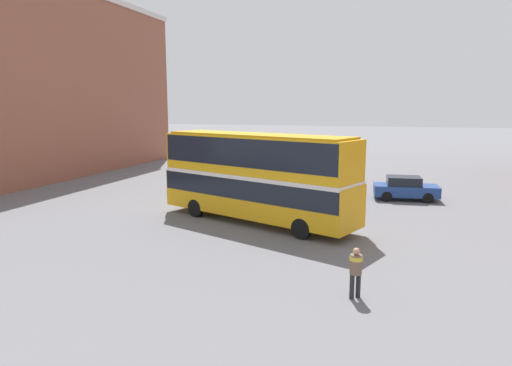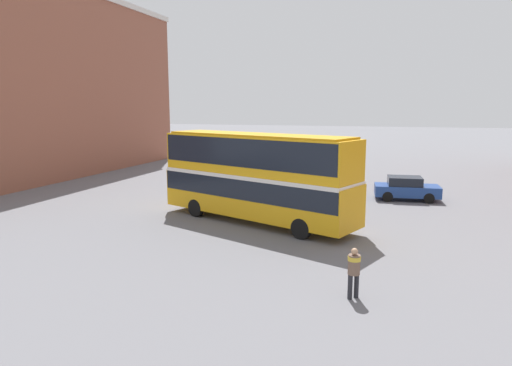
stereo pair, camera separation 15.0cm
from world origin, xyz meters
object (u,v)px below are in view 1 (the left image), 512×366
(parked_car_kerb_near, at_px, (272,165))
(double_decker_bus, at_px, (256,172))
(parked_car_side_street, at_px, (321,176))
(parked_car_kerb_far, at_px, (405,188))
(pedestrian_foreground, at_px, (356,268))

(parked_car_kerb_near, bearing_deg, double_decker_bus, -68.77)
(double_decker_bus, bearing_deg, parked_car_side_street, 104.27)
(parked_car_kerb_near, relative_size, parked_car_kerb_far, 1.12)
(parked_car_side_street, bearing_deg, pedestrian_foreground, -75.86)
(pedestrian_foreground, relative_size, parked_car_kerb_near, 0.35)
(parked_car_kerb_near, bearing_deg, parked_car_side_street, -34.10)
(pedestrian_foreground, relative_size, parked_car_side_street, 0.37)
(pedestrian_foreground, bearing_deg, parked_car_kerb_near, -22.85)
(double_decker_bus, xyz_separation_m, pedestrian_foreground, (5.76, -8.20, -1.61))
(parked_car_kerb_far, xyz_separation_m, parked_car_side_street, (-5.99, 3.49, 0.03))
(parked_car_kerb_far, distance_m, parked_car_side_street, 6.93)
(double_decker_bus, height_order, parked_car_kerb_near, double_decker_bus)
(double_decker_bus, relative_size, pedestrian_foreground, 6.84)
(pedestrian_foreground, distance_m, parked_car_side_street, 20.45)
(parked_car_kerb_near, height_order, parked_car_kerb_far, parked_car_kerb_near)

